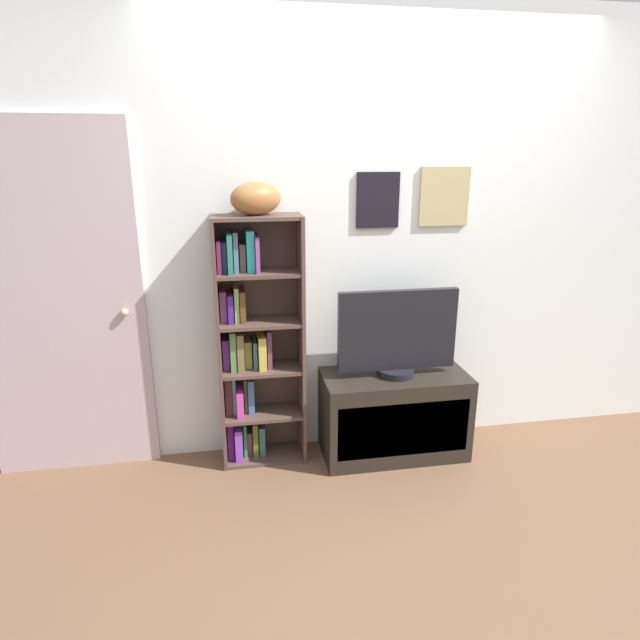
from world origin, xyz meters
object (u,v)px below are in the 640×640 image
(football, at_px, (256,199))
(door, at_px, (60,307))
(television, at_px, (397,334))
(bookshelf, at_px, (252,348))
(tv_stand, at_px, (394,414))

(football, distance_m, door, 1.22)
(television, relative_size, door, 0.36)
(bookshelf, distance_m, tv_stand, 0.95)
(football, bearing_deg, tv_stand, -6.08)
(television, distance_m, door, 1.88)
(bookshelf, xyz_separation_m, television, (0.83, -0.11, 0.07))
(television, bearing_deg, tv_stand, -90.00)
(tv_stand, xyz_separation_m, door, (-1.86, 0.18, 0.72))
(football, relative_size, tv_stand, 0.32)
(tv_stand, relative_size, television, 1.23)
(football, xyz_separation_m, television, (0.78, -0.08, -0.77))
(tv_stand, xyz_separation_m, television, (-0.00, 0.00, 0.51))
(football, bearing_deg, television, -6.00)
(television, bearing_deg, door, 174.46)
(bookshelf, xyz_separation_m, door, (-1.02, 0.07, 0.28))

